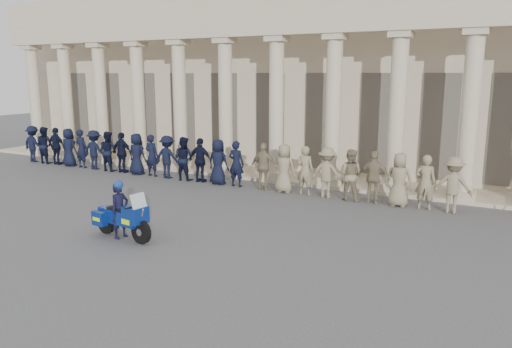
{
  "coord_description": "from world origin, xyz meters",
  "views": [
    {
      "loc": [
        8.28,
        -11.65,
        4.72
      ],
      "look_at": [
        0.94,
        1.98,
        1.6
      ],
      "focal_mm": 35.0,
      "sensor_mm": 36.0,
      "label": 1
    }
  ],
  "objects": [
    {
      "name": "ground",
      "position": [
        0.0,
        0.0,
        0.0
      ],
      "size": [
        90.0,
        90.0,
        0.0
      ],
      "primitive_type": "plane",
      "color": "#4D4D50",
      "rests_on": "ground"
    },
    {
      "name": "rider",
      "position": [
        -1.83,
        -1.23,
        0.86
      ],
      "size": [
        0.47,
        0.65,
        1.73
      ],
      "rotation": [
        0.0,
        0.0,
        1.43
      ],
      "color": "black",
      "rests_on": "ground"
    },
    {
      "name": "officer_rank",
      "position": [
        -4.65,
        6.22,
        0.98
      ],
      "size": [
        22.68,
        0.74,
        1.96
      ],
      "color": "black",
      "rests_on": "ground"
    },
    {
      "name": "building",
      "position": [
        -0.0,
        14.74,
        4.52
      ],
      "size": [
        40.0,
        12.5,
        9.0
      ],
      "color": "#C0AE90",
      "rests_on": "ground"
    },
    {
      "name": "motorcycle",
      "position": [
        -1.71,
        -1.24,
        0.63
      ],
      "size": [
        2.25,
        1.01,
        1.45
      ],
      "rotation": [
        0.0,
        0.0,
        -0.14
      ],
      "color": "black",
      "rests_on": "ground"
    }
  ]
}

